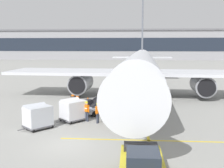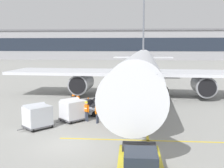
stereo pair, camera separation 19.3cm
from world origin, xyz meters
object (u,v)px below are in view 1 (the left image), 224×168
(belt_loader, at_px, (100,104))
(ground_crew_by_carts, at_px, (98,111))
(safety_cone_nose_mark, at_px, (73,94))
(baggage_cart_second, at_px, (38,116))
(parked_airplane, at_px, (141,69))
(ground_crew_by_loader, at_px, (87,110))
(pushback_tug, at_px, (142,166))
(safety_cone_engine_keepout, at_px, (77,96))
(ground_crew_marshaller, at_px, (109,108))
(safety_cone_wingtip, at_px, (88,100))
(baggage_cart_lead, at_px, (73,110))

(belt_loader, bearing_deg, ground_crew_by_carts, -87.32)
(safety_cone_nose_mark, bearing_deg, ground_crew_by_carts, -68.89)
(baggage_cart_second, height_order, safety_cone_nose_mark, baggage_cart_second)
(parked_airplane, height_order, ground_crew_by_loader, parked_airplane)
(parked_airplane, height_order, baggage_cart_second, parked_airplane)
(pushback_tug, bearing_deg, ground_crew_by_loader, 112.36)
(belt_loader, distance_m, baggage_cart_second, 6.88)
(parked_airplane, distance_m, safety_cone_nose_mark, 9.15)
(pushback_tug, bearing_deg, safety_cone_engine_keepout, 109.11)
(baggage_cart_second, height_order, ground_crew_marshaller, baggage_cart_second)
(pushback_tug, bearing_deg, ground_crew_marshaller, 102.47)
(parked_airplane, height_order, belt_loader, parked_airplane)
(safety_cone_engine_keepout, bearing_deg, baggage_cart_second, -93.40)
(belt_loader, distance_m, safety_cone_wingtip, 4.75)
(parked_airplane, height_order, ground_crew_by_carts, parked_airplane)
(parked_airplane, relative_size, ground_crew_marshaller, 25.26)
(parked_airplane, distance_m, baggage_cart_second, 16.98)
(parked_airplane, height_order, safety_cone_wingtip, parked_airplane)
(belt_loader, relative_size, safety_cone_wingtip, 6.45)
(baggage_cart_lead, bearing_deg, baggage_cart_second, -134.59)
(ground_crew_by_carts, distance_m, safety_cone_wingtip, 8.15)
(belt_loader, bearing_deg, safety_cone_wingtip, 113.82)
(safety_cone_wingtip, bearing_deg, parked_airplane, 39.08)
(ground_crew_by_loader, height_order, ground_crew_by_carts, same)
(parked_airplane, distance_m, baggage_cart_lead, 13.87)
(pushback_tug, bearing_deg, parked_airplane, 88.50)
(pushback_tug, bearing_deg, belt_loader, 104.44)
(baggage_cart_second, distance_m, ground_crew_by_carts, 4.85)
(belt_loader, height_order, ground_crew_by_carts, belt_loader)
(baggage_cart_second, bearing_deg, baggage_cart_lead, 45.41)
(ground_crew_by_loader, xyz_separation_m, safety_cone_wingtip, (-1.07, 7.36, -0.64))
(baggage_cart_lead, relative_size, safety_cone_engine_keepout, 3.33)
(ground_crew_by_loader, height_order, safety_cone_wingtip, ground_crew_by_loader)
(parked_airplane, xyz_separation_m, ground_crew_by_loader, (-4.91, -12.22, -2.55))
(baggage_cart_lead, relative_size, baggage_cart_second, 1.00)
(pushback_tug, height_order, ground_crew_by_loader, pushback_tug)
(pushback_tug, xyz_separation_m, ground_crew_marshaller, (-2.49, 11.26, 0.17))
(baggage_cart_lead, distance_m, ground_crew_marshaller, 3.11)
(safety_cone_wingtip, bearing_deg, ground_crew_by_carts, -75.22)
(parked_airplane, bearing_deg, baggage_cart_second, -120.10)
(belt_loader, bearing_deg, baggage_cart_second, -129.09)
(ground_crew_by_loader, distance_m, safety_cone_engine_keepout, 10.36)
(safety_cone_engine_keepout, height_order, safety_cone_nose_mark, safety_cone_engine_keepout)
(ground_crew_by_carts, height_order, ground_crew_marshaller, same)
(pushback_tug, height_order, safety_cone_nose_mark, pushback_tug)
(pushback_tug, relative_size, ground_crew_by_loader, 2.53)
(baggage_cart_second, bearing_deg, ground_crew_by_carts, 21.84)
(ground_crew_by_loader, distance_m, ground_crew_marshaller, 1.98)
(belt_loader, relative_size, pushback_tug, 1.07)
(baggage_cart_lead, xyz_separation_m, safety_cone_nose_mark, (-2.44, 11.47, -0.65))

